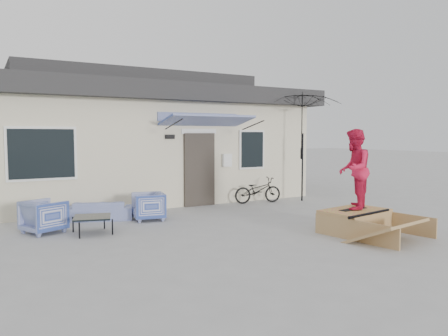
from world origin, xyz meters
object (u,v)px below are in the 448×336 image
bicycle (258,187)px  skater (354,168)px  patio_umbrella (303,145)px  skateboard (353,209)px  armchair_left (44,215)px  coffee_table (92,225)px  loveseat (100,207)px  armchair_right (148,205)px  skate_ramp (355,221)px

bicycle → skater: (-0.42, -4.21, 0.88)m
patio_umbrella → skateboard: (-1.88, -3.90, -1.26)m
armchair_left → coffee_table: 1.06m
loveseat → skateboard: 5.88m
patio_umbrella → armchair_left: bearing=-174.0°
armchair_left → patio_umbrella: patio_umbrella is taller
loveseat → armchair_left: armchair_left is taller
loveseat → skateboard: size_ratio=2.07×
skateboard → armchair_left: bearing=143.2°
armchair_right → coffee_table: size_ratio=1.00×
coffee_table → bicycle: (5.27, 1.68, 0.29)m
loveseat → skater: 5.97m
skater → patio_umbrella: bearing=-153.0°
coffee_table → skateboard: (4.85, -2.53, 0.31)m
armchair_left → bicycle: 6.23m
loveseat → armchair_right: size_ratio=2.11×
loveseat → armchair_left: 1.60m
bicycle → skateboard: bicycle is taller
armchair_left → skate_ramp: 6.53m
skate_ramp → skateboard: (-0.01, 0.05, 0.26)m
patio_umbrella → skater: same height
loveseat → patio_umbrella: size_ratio=0.60×
skate_ramp → bicycle: bearing=74.9°
skate_ramp → skateboard: 0.26m
loveseat → skater: bearing=158.1°
patio_umbrella → skateboard: 4.51m
armchair_left → skateboard: size_ratio=1.02×
loveseat → coffee_table: 1.51m
skate_ramp → armchair_right: bearing=125.2°
armchair_left → bicycle: (6.13, 1.10, 0.09)m
loveseat → coffee_table: size_ratio=2.12×
armchair_left → patio_umbrella: 7.75m
armchair_left → skate_ramp: size_ratio=0.41×
patio_umbrella → bicycle: bearing=168.1°
bicycle → loveseat: bearing=103.7°
loveseat → skate_ramp: size_ratio=0.83×
armchair_left → bicycle: size_ratio=0.52×
skateboard → skater: size_ratio=0.44×
armchair_right → coffee_table: bearing=-52.2°
patio_umbrella → skater: (-1.88, -3.90, -0.39)m
armchair_right → skateboard: (3.34, -3.34, 0.12)m
loveseat → skate_ramp: loveseat is taller
skateboard → bicycle: bearing=76.1°
loveseat → patio_umbrella: (6.23, -0.05, 1.45)m
armchair_right → skate_ramp: bearing=54.5°
skate_ramp → coffee_table: bearing=142.5°
armchair_right → armchair_left: bearing=-74.8°
loveseat → coffee_table: loveseat is taller
skate_ramp → armchair_left: bearing=141.6°
skate_ramp → skater: skater is taller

